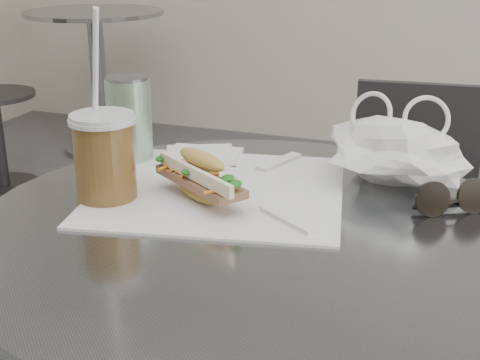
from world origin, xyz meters
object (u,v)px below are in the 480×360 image
(bg_table, at_px, (98,65))
(drink_can, at_px, (129,119))
(iced_coffee, at_px, (105,156))
(chair_far, at_px, (406,260))
(banh_mi, at_px, (201,177))
(sunglasses, at_px, (452,200))

(bg_table, distance_m, drink_can, 2.44)
(drink_can, bearing_deg, iced_coffee, -72.32)
(chair_far, distance_m, banh_mi, 0.87)
(chair_far, height_order, banh_mi, banh_mi)
(iced_coffee, height_order, drink_can, iced_coffee)
(sunglasses, bearing_deg, drink_can, 143.20)
(bg_table, distance_m, sunglasses, 2.80)
(banh_mi, relative_size, drink_can, 1.49)
(banh_mi, xyz_separation_m, iced_coffee, (-0.13, -0.04, 0.03))
(bg_table, height_order, chair_far, chair_far)
(chair_far, bearing_deg, sunglasses, 94.13)
(iced_coffee, xyz_separation_m, sunglasses, (0.47, 0.12, -0.05))
(chair_far, distance_m, iced_coffee, 0.96)
(chair_far, bearing_deg, bg_table, -44.51)
(bg_table, xyz_separation_m, chair_far, (1.75, -1.44, -0.13))
(chair_far, bearing_deg, banh_mi, 66.49)
(banh_mi, xyz_separation_m, drink_can, (-0.19, 0.13, 0.03))
(banh_mi, distance_m, iced_coffee, 0.14)
(bg_table, distance_m, banh_mi, 2.65)
(chair_far, xyz_separation_m, banh_mi, (-0.24, -0.72, 0.44))
(bg_table, bearing_deg, drink_can, -56.83)
(bg_table, xyz_separation_m, drink_can, (1.32, -2.03, 0.35))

